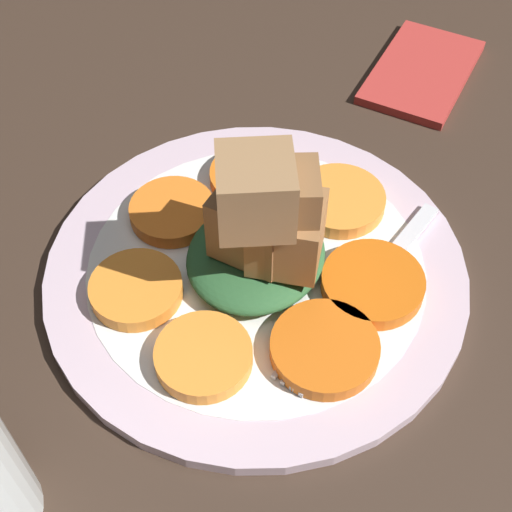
% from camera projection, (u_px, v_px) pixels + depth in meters
% --- Properties ---
extents(table_slab, '(1.20, 1.20, 0.02)m').
position_uv_depth(table_slab, '(256.00, 283.00, 0.51)').
color(table_slab, '#38281E').
rests_on(table_slab, ground).
extents(plate, '(0.29, 0.29, 0.01)m').
position_uv_depth(plate, '(256.00, 270.00, 0.49)').
color(plate, silver).
rests_on(plate, table_slab).
extents(carrot_slice_0, '(0.06, 0.06, 0.01)m').
position_uv_depth(carrot_slice_0, '(204.00, 356.00, 0.44)').
color(carrot_slice_0, orange).
rests_on(carrot_slice_0, plate).
extents(carrot_slice_1, '(0.07, 0.07, 0.01)m').
position_uv_depth(carrot_slice_1, '(325.00, 348.00, 0.44)').
color(carrot_slice_1, orange).
rests_on(carrot_slice_1, plate).
extents(carrot_slice_2, '(0.07, 0.07, 0.01)m').
position_uv_depth(carrot_slice_2, '(373.00, 283.00, 0.47)').
color(carrot_slice_2, '#D35E11').
rests_on(carrot_slice_2, plate).
extents(carrot_slice_3, '(0.07, 0.07, 0.01)m').
position_uv_depth(carrot_slice_3, '(339.00, 200.00, 0.52)').
color(carrot_slice_3, orange).
rests_on(carrot_slice_3, plate).
extents(carrot_slice_4, '(0.07, 0.07, 0.01)m').
position_uv_depth(carrot_slice_4, '(254.00, 177.00, 0.54)').
color(carrot_slice_4, orange).
rests_on(carrot_slice_4, plate).
extents(carrot_slice_5, '(0.06, 0.06, 0.01)m').
position_uv_depth(carrot_slice_5, '(172.00, 211.00, 0.51)').
color(carrot_slice_5, orange).
rests_on(carrot_slice_5, plate).
extents(carrot_slice_6, '(0.06, 0.06, 0.01)m').
position_uv_depth(carrot_slice_6, '(136.00, 289.00, 0.47)').
color(carrot_slice_6, orange).
rests_on(carrot_slice_6, plate).
extents(center_pile, '(0.10, 0.10, 0.11)m').
position_uv_depth(center_pile, '(264.00, 229.00, 0.45)').
color(center_pile, '#2D6033').
rests_on(center_pile, plate).
extents(fork, '(0.18, 0.05, 0.00)m').
position_uv_depth(fork, '(362.00, 293.00, 0.47)').
color(fork, silver).
rests_on(fork, plate).
extents(napkin, '(0.13, 0.08, 0.01)m').
position_uv_depth(napkin, '(422.00, 72.00, 0.64)').
color(napkin, '#B2332D').
rests_on(napkin, table_slab).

